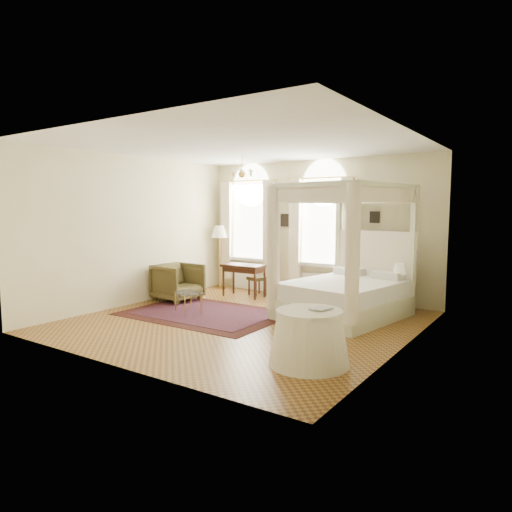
% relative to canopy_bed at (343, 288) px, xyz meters
% --- Properties ---
extents(ground, '(6.00, 6.00, 0.00)m').
position_rel_canopy_bed_xyz_m(ground, '(-1.42, -1.37, -0.59)').
color(ground, olive).
rests_on(ground, ground).
extents(room_walls, '(6.00, 6.00, 6.00)m').
position_rel_canopy_bed_xyz_m(room_walls, '(-1.42, -1.37, 1.39)').
color(room_walls, beige).
rests_on(room_walls, ground).
extents(window_left, '(1.62, 0.27, 3.29)m').
position_rel_canopy_bed_xyz_m(window_left, '(-3.32, 1.51, 0.90)').
color(window_left, white).
rests_on(window_left, room_walls).
extents(window_right, '(1.62, 0.27, 3.29)m').
position_rel_canopy_bed_xyz_m(window_right, '(-1.22, 1.51, 0.90)').
color(window_right, white).
rests_on(window_right, room_walls).
extents(chandelier, '(0.51, 0.45, 0.50)m').
position_rel_canopy_bed_xyz_m(chandelier, '(-2.32, -0.17, 2.31)').
color(chandelier, gold).
rests_on(chandelier, room_walls).
extents(wall_pictures, '(2.54, 0.03, 0.39)m').
position_rel_canopy_bed_xyz_m(wall_pictures, '(-1.34, 1.60, 1.30)').
color(wall_pictures, black).
rests_on(wall_pictures, room_walls).
extents(canopy_bed, '(2.34, 2.70, 2.61)m').
position_rel_canopy_bed_xyz_m(canopy_bed, '(0.00, 0.00, 0.00)').
color(canopy_bed, beige).
rests_on(canopy_bed, ground).
extents(nightstand, '(0.47, 0.43, 0.63)m').
position_rel_canopy_bed_xyz_m(nightstand, '(0.72, 0.91, -0.28)').
color(nightstand, '#35180E').
rests_on(nightstand, ground).
extents(nightstand_lamp, '(0.28, 0.28, 0.41)m').
position_rel_canopy_bed_xyz_m(nightstand_lamp, '(0.83, 0.88, 0.31)').
color(nightstand_lamp, gold).
rests_on(nightstand_lamp, nightstand).
extents(writing_desk, '(1.06, 0.56, 0.79)m').
position_rel_canopy_bed_xyz_m(writing_desk, '(-2.85, 0.62, 0.08)').
color(writing_desk, '#35180E').
rests_on(writing_desk, ground).
extents(laptop, '(0.37, 0.30, 0.03)m').
position_rel_canopy_bed_xyz_m(laptop, '(-2.71, 0.65, 0.21)').
color(laptop, black).
rests_on(laptop, writing_desk).
extents(stool, '(0.52, 0.52, 0.47)m').
position_rel_canopy_bed_xyz_m(stool, '(-2.67, 0.94, -0.21)').
color(stool, '#443A1D').
rests_on(stool, ground).
extents(armchair, '(1.01, 0.98, 0.87)m').
position_rel_canopy_bed_xyz_m(armchair, '(-3.84, -0.63, -0.16)').
color(armchair, '#453C1D').
rests_on(armchair, ground).
extents(coffee_table, '(0.74, 0.65, 0.42)m').
position_rel_canopy_bed_xyz_m(coffee_table, '(-2.84, -1.38, -0.22)').
color(coffee_table, silver).
rests_on(coffee_table, ground).
extents(floor_lamp, '(0.43, 0.43, 1.68)m').
position_rel_canopy_bed_xyz_m(floor_lamp, '(-4.10, 1.25, 0.84)').
color(floor_lamp, gold).
rests_on(floor_lamp, ground).
extents(oriental_rug, '(3.24, 2.35, 0.01)m').
position_rel_canopy_bed_xyz_m(oriental_rug, '(-2.45, -1.28, -0.59)').
color(oriental_rug, '#3F160F').
rests_on(oriental_rug, ground).
extents(side_table, '(1.12, 1.12, 0.76)m').
position_rel_canopy_bed_xyz_m(side_table, '(0.73, -2.82, -0.22)').
color(side_table, white).
rests_on(side_table, ground).
extents(book, '(0.26, 0.33, 0.03)m').
position_rel_canopy_bed_xyz_m(book, '(0.73, -2.68, 0.18)').
color(book, black).
rests_on(book, side_table).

